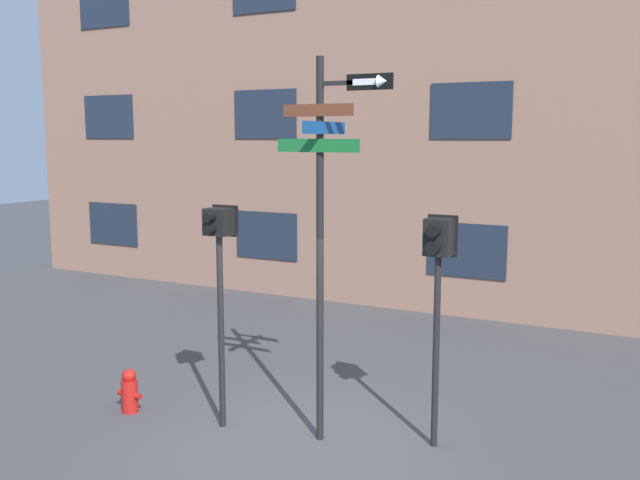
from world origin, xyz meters
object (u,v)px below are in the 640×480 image
at_px(pedestrian_signal_right, 438,267).
at_px(pedestrian_signal_left, 219,257).
at_px(fire_hydrant, 129,391).
at_px(street_sign_pole, 325,216).

bearing_deg(pedestrian_signal_right, pedestrian_signal_left, -164.99).
height_order(pedestrian_signal_left, fire_hydrant, pedestrian_signal_left).
distance_m(street_sign_pole, pedestrian_signal_right, 1.45).
bearing_deg(fire_hydrant, street_sign_pole, 8.76).
xyz_separation_m(pedestrian_signal_right, fire_hydrant, (-4.00, -0.89, -1.91)).
bearing_deg(pedestrian_signal_left, fire_hydrant, -172.22).
height_order(street_sign_pole, pedestrian_signal_left, street_sign_pole).
xyz_separation_m(pedestrian_signal_left, pedestrian_signal_right, (2.60, 0.70, -0.01)).
relative_size(street_sign_pole, fire_hydrant, 7.66).
xyz_separation_m(street_sign_pole, pedestrian_signal_right, (1.24, 0.46, -0.58)).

